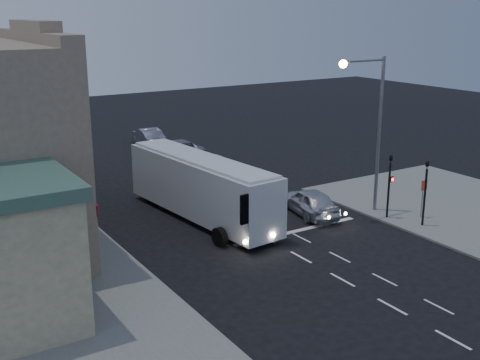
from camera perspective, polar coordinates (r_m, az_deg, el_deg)
ground at (r=30.33m, az=4.64°, el=-6.69°), size 120.00×120.00×0.00m
road_markings at (r=33.53m, az=3.03°, el=-4.41°), size 8.00×30.55×0.01m
tour_bus at (r=34.17m, az=-3.70°, el=-0.56°), size 3.57×12.06×3.65m
car_suv at (r=35.39m, az=6.64°, el=-2.05°), size 2.70×4.94×1.59m
car_sedan_a at (r=39.56m, az=1.41°, el=-0.19°), size 2.51×4.39×1.37m
car_sedan_b at (r=44.05m, az=-2.74°, el=1.51°), size 2.37×5.13×1.45m
car_sedan_c at (r=49.15m, az=-6.03°, el=2.98°), size 3.23×5.69×1.50m
car_extra at (r=53.88m, az=-8.73°, el=4.07°), size 2.18×5.04×1.61m
traffic_signal_main at (r=34.94m, az=14.01°, el=0.12°), size 0.25×0.35×4.10m
traffic_signal_side at (r=34.18m, az=17.19°, el=-0.47°), size 0.18×0.15×4.10m
regulatory_sign at (r=35.73m, az=16.98°, el=-1.13°), size 0.45×0.12×2.20m
streetlight at (r=35.02m, az=12.40°, el=5.82°), size 3.32×0.44×9.00m
street_tree at (r=39.02m, az=-18.76°, el=4.50°), size 4.00×4.00×6.20m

